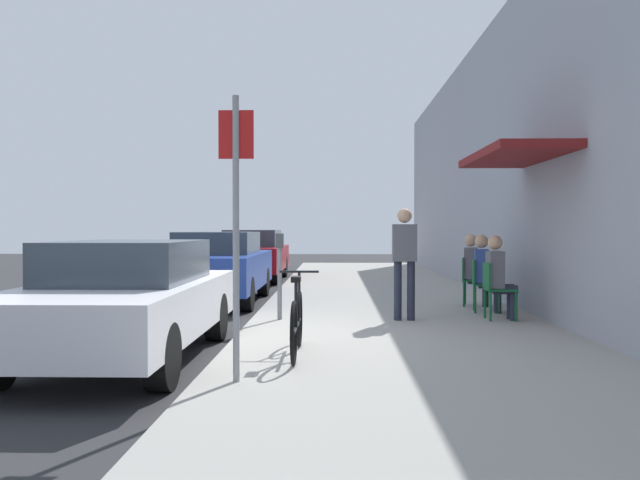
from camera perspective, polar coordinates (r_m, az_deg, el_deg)
ground_plane at (r=8.64m, az=-7.44°, el=-9.09°), size 60.00×60.00×0.00m
sidewalk_slab at (r=10.55m, az=6.53°, el=-6.92°), size 4.50×32.00×0.12m
building_facade at (r=11.01m, az=19.20°, el=8.05°), size 1.40×32.00×5.75m
parked_car_0 at (r=7.81m, az=-16.64°, el=-4.92°), size 1.80×4.40×1.37m
parked_car_1 at (r=13.41m, az=-8.99°, el=-2.25°), size 1.80×4.40×1.44m
parked_car_2 at (r=18.99m, az=-5.93°, el=-1.27°), size 1.80×4.40×1.47m
parking_meter at (r=9.99m, az=-3.56°, el=-2.59°), size 0.12×0.10×1.32m
street_sign at (r=5.96m, az=-7.37°, el=2.20°), size 0.32×0.06×2.60m
bicycle_0 at (r=7.20m, az=-2.04°, el=-7.25°), size 0.46×1.71×0.90m
cafe_chair_0 at (r=10.30m, az=15.08°, el=-3.98°), size 0.45×0.45×0.87m
seated_patron_0 at (r=10.30m, az=15.41°, el=-2.91°), size 0.43×0.36×1.29m
cafe_chair_1 at (r=11.19m, az=13.96°, el=-3.58°), size 0.51×0.51×0.87m
seated_patron_1 at (r=11.18m, az=14.28°, el=-2.60°), size 0.47×0.41×1.29m
cafe_chair_2 at (r=12.03m, az=13.07°, el=-3.26°), size 0.54×0.54×0.87m
seated_patron_2 at (r=12.02m, az=13.36°, el=-2.35°), size 0.49×0.44×1.29m
pedestrian_standing at (r=9.95m, az=7.41°, el=-1.27°), size 0.36×0.22×1.70m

